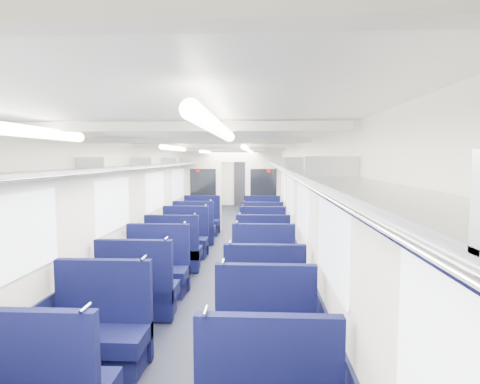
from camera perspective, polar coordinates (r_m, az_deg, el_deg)
floor at (r=8.82m, az=-2.22°, el=-8.90°), size 2.80×18.00×0.01m
ceiling at (r=8.56m, az=-2.27°, el=6.56°), size 2.80×18.00×0.01m
wall_left at (r=8.85m, az=-11.32°, el=-1.21°), size 0.02×18.00×2.35m
dado_left at (r=8.97m, az=-11.14°, el=-6.46°), size 0.03×17.90×0.70m
wall_right at (r=8.60m, az=7.09°, el=-1.32°), size 0.02×18.00×2.35m
dado_right at (r=8.73m, az=6.93°, el=-6.72°), size 0.03×17.90×0.70m
wall_far at (r=17.57m, az=0.37°, el=1.90°), size 2.80×0.02×2.35m
luggage_rack_left at (r=8.75m, az=-10.22°, el=3.98°), size 0.36×17.40×0.18m
luggage_rack_right at (r=8.54m, az=5.89°, el=4.01°), size 0.36×17.40×0.18m
windows at (r=8.13m, az=-2.54°, el=0.08°), size 2.78×15.60×0.75m
ceiling_fittings at (r=8.30m, az=-2.44°, el=6.19°), size 2.70×16.06×0.11m
end_door at (r=17.52m, az=0.36°, el=1.32°), size 0.75×0.06×2.00m
bulkhead at (r=11.40m, az=-0.99°, el=0.54°), size 2.80×0.10×2.35m
seat_6 at (r=4.41m, az=-19.70°, el=-18.96°), size 0.99×0.55×1.11m
seat_7 at (r=4.03m, az=3.74°, el=-21.11°), size 0.99×0.55×1.11m
seat_8 at (r=5.50m, az=-14.59°, el=-13.96°), size 0.99×0.55×1.11m
seat_9 at (r=5.10m, az=3.54°, el=-15.34°), size 0.99×0.55×1.11m
seat_10 at (r=6.36m, az=-12.02°, el=-11.31°), size 0.99×0.55×1.11m
seat_11 at (r=6.24m, az=3.41°, el=-11.53°), size 0.99×0.55×1.11m
seat_12 at (r=7.51m, az=-9.59°, el=-8.74°), size 0.99×0.55×1.11m
seat_13 at (r=7.45m, az=3.32°, el=-8.79°), size 0.99×0.55×1.11m
seat_14 at (r=8.55m, az=-8.00°, el=-7.03°), size 0.99×0.55×1.11m
seat_15 at (r=8.38m, az=3.27°, el=-7.24°), size 0.99×0.55×1.11m
seat_16 at (r=9.73m, az=-6.64°, el=-5.55°), size 0.99×0.55×1.11m
seat_17 at (r=9.51m, az=3.22°, el=-5.78°), size 0.99×0.55×1.11m
seat_18 at (r=10.90m, az=-5.60°, el=-4.41°), size 0.99×0.55×1.11m
seat_19 at (r=10.74m, az=3.18°, el=-4.53°), size 0.99×0.55×1.11m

